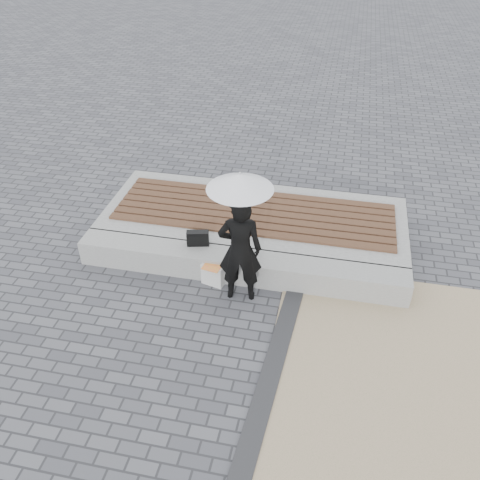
% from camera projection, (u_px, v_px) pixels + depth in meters
% --- Properties ---
extents(ground, '(80.00, 80.00, 0.00)m').
position_uv_depth(ground, '(214.00, 354.00, 6.63)').
color(ground, '#525358').
rests_on(ground, ground).
extents(edging_band, '(0.61, 5.20, 0.04)m').
position_uv_depth(edging_band, '(265.00, 395.00, 6.10)').
color(edging_band, '#2A2B2D').
rests_on(edging_band, ground).
extents(seating_ledge, '(5.00, 0.45, 0.40)m').
position_uv_depth(seating_ledge, '(239.00, 266.00, 7.78)').
color(seating_ledge, '#A4A59F').
rests_on(seating_ledge, ground).
extents(timber_platform, '(5.00, 2.00, 0.40)m').
position_uv_depth(timber_platform, '(254.00, 223.00, 8.73)').
color(timber_platform, '#A7A7A2').
rests_on(timber_platform, ground).
extents(timber_decking, '(4.60, 1.40, 0.04)m').
position_uv_depth(timber_decking, '(254.00, 212.00, 8.61)').
color(timber_decking, brown).
rests_on(timber_decking, timber_platform).
extents(woman, '(0.66, 0.48, 1.66)m').
position_uv_depth(woman, '(240.00, 250.00, 7.06)').
color(woman, black).
rests_on(woman, ground).
extents(parasol, '(0.87, 0.87, 1.11)m').
position_uv_depth(parasol, '(240.00, 182.00, 6.43)').
color(parasol, silver).
rests_on(parasol, ground).
extents(handbag, '(0.35, 0.19, 0.24)m').
position_uv_depth(handbag, '(198.00, 238.00, 7.82)').
color(handbag, black).
rests_on(handbag, seating_ledge).
extents(canvas_tote, '(0.36, 0.22, 0.35)m').
position_uv_depth(canvas_tote, '(213.00, 275.00, 7.66)').
color(canvas_tote, white).
rests_on(canvas_tote, ground).
extents(magazine, '(0.29, 0.23, 0.01)m').
position_uv_depth(magazine, '(212.00, 267.00, 7.51)').
color(magazine, '#F24443').
rests_on(magazine, canvas_tote).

